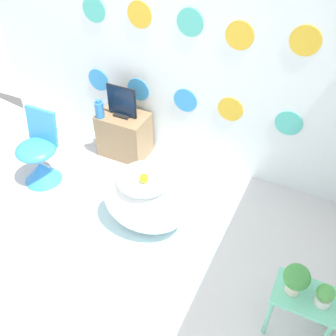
{
  "coord_description": "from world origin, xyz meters",
  "views": [
    {
      "loc": [
        1.34,
        -1.07,
        2.84
      ],
      "look_at": [
        0.34,
        1.03,
        0.82
      ],
      "focal_mm": 42.0,
      "sensor_mm": 36.0,
      "label": 1
    }
  ],
  "objects_px": {
    "bathtub": "(146,200)",
    "vase": "(99,109)",
    "chair": "(40,160)",
    "tv": "(122,103)",
    "potted_plant_left": "(296,278)",
    "potted_plant_right": "(325,295)"
  },
  "relations": [
    {
      "from": "tv",
      "to": "vase",
      "type": "height_order",
      "value": "tv"
    },
    {
      "from": "tv",
      "to": "potted_plant_left",
      "type": "xyz_separation_m",
      "value": [
        2.1,
        -1.3,
        -0.07
      ]
    },
    {
      "from": "chair",
      "to": "potted_plant_left",
      "type": "xyz_separation_m",
      "value": [
        2.66,
        -0.53,
        0.34
      ]
    },
    {
      "from": "chair",
      "to": "bathtub",
      "type": "bearing_deg",
      "value": -2.93
    },
    {
      "from": "tv",
      "to": "vase",
      "type": "relative_size",
      "value": 1.67
    },
    {
      "from": "chair",
      "to": "tv",
      "type": "xyz_separation_m",
      "value": [
        0.56,
        0.77,
        0.4
      ]
    },
    {
      "from": "potted_plant_left",
      "to": "potted_plant_right",
      "type": "xyz_separation_m",
      "value": [
        0.2,
        -0.0,
        -0.06
      ]
    },
    {
      "from": "tv",
      "to": "potted_plant_left",
      "type": "relative_size",
      "value": 1.36
    },
    {
      "from": "chair",
      "to": "tv",
      "type": "bearing_deg",
      "value": 54.02
    },
    {
      "from": "chair",
      "to": "potted_plant_left",
      "type": "distance_m",
      "value": 2.73
    },
    {
      "from": "bathtub",
      "to": "vase",
      "type": "xyz_separation_m",
      "value": [
        -0.92,
        0.71,
        0.31
      ]
    },
    {
      "from": "bathtub",
      "to": "chair",
      "type": "relative_size",
      "value": 1.04
    },
    {
      "from": "tv",
      "to": "vase",
      "type": "xyz_separation_m",
      "value": [
        -0.2,
        -0.13,
        -0.06
      ]
    },
    {
      "from": "bathtub",
      "to": "potted_plant_right",
      "type": "height_order",
      "value": "potted_plant_right"
    },
    {
      "from": "bathtub",
      "to": "potted_plant_right",
      "type": "bearing_deg",
      "value": -16.35
    },
    {
      "from": "bathtub",
      "to": "chair",
      "type": "bearing_deg",
      "value": 177.07
    },
    {
      "from": "tv",
      "to": "bathtub",
      "type": "bearing_deg",
      "value": -49.41
    },
    {
      "from": "bathtub",
      "to": "tv",
      "type": "xyz_separation_m",
      "value": [
        -0.71,
        0.83,
        0.37
      ]
    },
    {
      "from": "chair",
      "to": "potted_plant_right",
      "type": "distance_m",
      "value": 2.92
    },
    {
      "from": "chair",
      "to": "potted_plant_left",
      "type": "bearing_deg",
      "value": -11.24
    },
    {
      "from": "bathtub",
      "to": "potted_plant_right",
      "type": "relative_size",
      "value": 4.62
    },
    {
      "from": "vase",
      "to": "potted_plant_right",
      "type": "xyz_separation_m",
      "value": [
        2.5,
        -1.17,
        -0.06
      ]
    }
  ]
}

